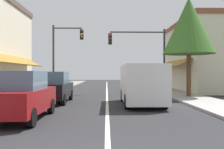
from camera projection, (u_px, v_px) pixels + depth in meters
name	position (u px, v px, depth m)	size (l,w,h in m)	color
ground_plane	(107.00, 92.00, 21.99)	(80.00, 80.00, 0.00)	#28282B
sidewalk_left	(43.00, 92.00, 21.87)	(2.60, 56.00, 0.12)	gray
sidewalk_right	(170.00, 92.00, 22.10)	(2.60, 56.00, 0.12)	#A39E99
lane_center_stripe	(107.00, 92.00, 21.99)	(0.14, 52.00, 0.01)	silver
storefront_right_block	(203.00, 56.00, 24.16)	(6.09, 10.20, 6.61)	beige
parked_car_nearest_left	(21.00, 96.00, 9.19)	(1.80, 4.11, 1.77)	maroon
parked_car_second_left	(54.00, 87.00, 14.51)	(1.78, 4.10, 1.77)	black
van_in_lane	(141.00, 83.00, 13.44)	(2.01, 5.18, 2.12)	silver
traffic_signal_mast_arm	(144.00, 49.00, 21.02)	(4.78, 0.50, 5.35)	#333333
traffic_signal_left_corner	(63.00, 48.00, 22.61)	(2.80, 0.50, 5.97)	#333333
tree_right_near	(189.00, 26.00, 17.05)	(3.47, 3.47, 6.80)	#4C331E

